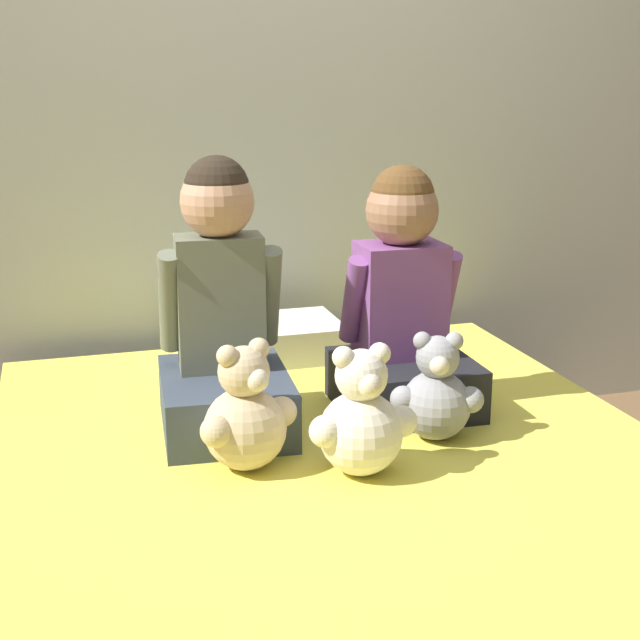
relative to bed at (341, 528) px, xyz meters
name	(u,v)px	position (x,y,z in m)	size (l,w,h in m)	color
ground_plane	(341,597)	(0.00, 0.00, -0.19)	(14.00, 14.00, 0.00)	brown
wall_behind_bed	(240,74)	(0.00, 1.09, 1.06)	(8.00, 0.06, 2.50)	beige
bed	(341,528)	(0.00, 0.00, 0.00)	(1.61, 1.91, 0.39)	#473828
child_on_left	(222,322)	(-0.23, 0.26, 0.47)	(0.34, 0.42, 0.68)	#384251
child_on_right	(402,307)	(0.25, 0.26, 0.47)	(0.35, 0.34, 0.64)	black
teddy_bear_held_by_left_child	(245,416)	(-0.23, -0.01, 0.32)	(0.24, 0.19, 0.30)	#D1B78E
teddy_bear_held_by_right_child	(436,394)	(0.25, 0.02, 0.31)	(0.22, 0.17, 0.27)	#939399
teddy_bear_between_children	(361,420)	(0.01, -0.11, 0.32)	(0.25, 0.19, 0.30)	silver
pillow_at_headboard	(266,340)	(0.00, 0.78, 0.25)	(0.46, 0.30, 0.11)	silver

